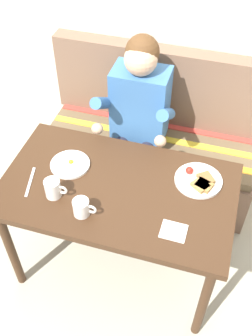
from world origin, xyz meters
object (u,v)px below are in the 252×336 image
at_px(table, 118,197).
at_px(plate_breakfast, 199,181).
at_px(coffee_mug_second, 53,188).
at_px(plate_eggs, 70,164).
at_px(knife, 30,182).
at_px(coffee_mug, 82,207).
at_px(napkin, 174,231).
at_px(couch, 151,146).
at_px(person, 137,114).

xyz_separation_m(table, plate_breakfast, (0.39, 0.15, 0.10)).
height_order(plate_breakfast, coffee_mug_second, coffee_mug_second).
distance_m(table, plate_eggs, 0.31).
relative_size(coffee_mug_second, knife, 0.59).
xyz_separation_m(plate_breakfast, plate_eggs, (-0.68, -0.08, -0.01)).
bearing_deg(coffee_mug, napkin, 2.85).
distance_m(couch, coffee_mug_second, 1.05).
bearing_deg(knife, coffee_mug_second, -29.66).
xyz_separation_m(couch, coffee_mug, (-0.11, -0.97, 0.45)).
relative_size(plate_eggs, napkin, 1.76).
xyz_separation_m(plate_eggs, coffee_mug, (0.18, -0.28, 0.04)).
xyz_separation_m(couch, plate_breakfast, (0.39, -0.62, 0.41)).
distance_m(coffee_mug, coffee_mug_second, 0.19).
bearing_deg(napkin, couch, 109.13).
bearing_deg(coffee_mug_second, plate_eggs, 90.86).
height_order(couch, coffee_mug, couch).
distance_m(table, person, 0.60).
bearing_deg(plate_eggs, coffee_mug_second, -89.14).
bearing_deg(person, table, -84.08).
bearing_deg(couch, coffee_mug_second, -107.52).
relative_size(plate_eggs, coffee_mug, 1.79).
bearing_deg(coffee_mug, table, 62.09).
bearing_deg(couch, plate_breakfast, -57.45).
bearing_deg(person, coffee_mug, -93.55).
distance_m(table, napkin, 0.39).
relative_size(couch, napkin, 12.00).
relative_size(plate_eggs, coffee_mug_second, 1.79).
xyz_separation_m(coffee_mug, knife, (-0.33, 0.11, -0.04)).
height_order(coffee_mug, napkin, coffee_mug).
bearing_deg(knife, table, -1.27).
height_order(table, coffee_mug_second, coffee_mug_second).
distance_m(plate_eggs, coffee_mug_second, 0.22).
bearing_deg(couch, plate_eggs, -112.73).
xyz_separation_m(plate_breakfast, knife, (-0.83, -0.25, -0.01)).
xyz_separation_m(table, person, (-0.06, 0.59, 0.09)).
height_order(plate_breakfast, knife, plate_breakfast).
bearing_deg(coffee_mug, plate_breakfast, 35.44).
height_order(table, couch, couch).
height_order(coffee_mug, knife, coffee_mug).
bearing_deg(coffee_mug, coffee_mug_second, 158.98).
relative_size(couch, coffee_mug, 12.20).
height_order(couch, person, person).
bearing_deg(coffee_mug_second, table, 26.34).
bearing_deg(person, napkin, -63.27).
distance_m(plate_breakfast, coffee_mug_second, 0.74).
bearing_deg(plate_eggs, plate_breakfast, 6.30).
bearing_deg(coffee_mug_second, knife, 164.09).
height_order(table, plate_eggs, plate_eggs).
xyz_separation_m(coffee_mug_second, knife, (-0.15, 0.04, -0.05)).
height_order(plate_breakfast, plate_eggs, plate_breakfast).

